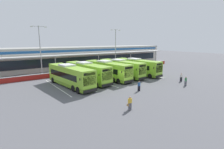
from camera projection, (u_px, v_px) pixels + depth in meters
ground_plane at (126, 85)px, 30.47m from camera, size 200.00×200.00×0.00m
terminal_building at (68, 57)px, 51.20m from camera, size 70.00×13.00×6.00m
red_barrier_wall at (88, 71)px, 41.85m from camera, size 60.00×0.40×1.10m
coach_bus_leftmost at (70, 76)px, 29.49m from camera, size 3.89×12.34×3.78m
coach_bus_left_centre at (87, 73)px, 32.79m from camera, size 3.89×12.34×3.78m
coach_bus_centre at (107, 71)px, 35.19m from camera, size 3.89×12.34×3.78m
coach_bus_right_centre at (121, 69)px, 37.76m from camera, size 3.89×12.34×3.78m
coach_bus_rightmost at (137, 67)px, 39.87m from camera, size 3.89×12.34×3.78m
bay_stripe_far_west at (57, 87)px, 29.14m from camera, size 0.14×13.00×0.01m
bay_stripe_west at (79, 84)px, 31.57m from camera, size 0.14×13.00×0.01m
bay_stripe_mid_west at (99, 81)px, 34.01m from camera, size 0.14×13.00×0.01m
bay_stripe_centre at (115, 78)px, 36.44m from camera, size 0.14×13.00×0.01m
bay_stripe_mid_east at (130, 76)px, 38.87m from camera, size 0.14×13.00×0.01m
bay_stripe_east at (143, 74)px, 41.31m from camera, size 0.14×13.00×0.01m
pedestrian_with_handbag at (130, 103)px, 19.40m from camera, size 0.62×0.34×1.62m
pedestrian_in_dark_coat at (181, 77)px, 33.24m from camera, size 0.54×0.36×1.62m
pedestrian_child at (139, 86)px, 26.83m from camera, size 0.54×0.30×1.62m
pedestrian_near_bin at (186, 81)px, 30.10m from camera, size 0.53×0.30×1.62m
lamp_post_west at (40, 48)px, 36.85m from camera, size 3.24×0.28×11.00m
lamp_post_centre at (116, 46)px, 47.78m from camera, size 3.24×0.28×11.00m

